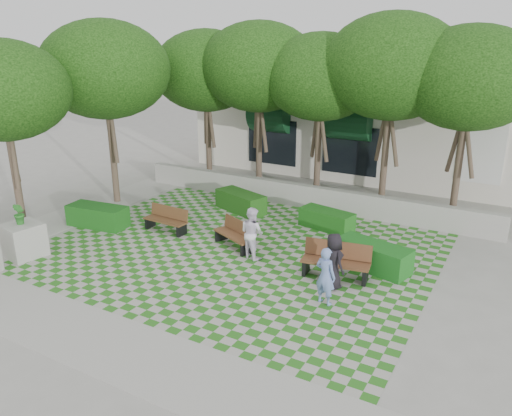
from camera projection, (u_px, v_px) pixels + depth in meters
The scene contains 18 objects.
ground at pixel (217, 263), 15.06m from camera, with size 90.00×90.00×0.00m, color gray.
lawn at pixel (235, 251), 15.88m from camera, with size 12.00×12.00×0.00m, color #2B721E.
sidewalk_south at pixel (101, 341), 11.19m from camera, with size 16.00×2.00×0.01m, color #9E9B93.
sidewalk_west at pixel (76, 214), 19.24m from camera, with size 2.00×12.00×0.01m, color #9E9B93.
retaining_wall at pixel (303, 196), 20.02m from camera, with size 15.00×0.36×0.90m, color #9E9B93.
bench_east at pixel (336, 261), 14.05m from camera, with size 1.98×0.92×1.00m.
bench_mid at pixel (235, 235), 16.11m from camera, with size 1.75×1.18×0.88m.
bench_west at pixel (167, 220), 17.45m from camera, with size 1.67×0.63×0.87m.
hedge_east at pixel (373, 256), 14.61m from camera, with size 2.20×0.88×0.77m, color #16521A.
hedge_midright at pixel (327, 220), 17.70m from camera, with size 1.94×0.78×0.68m, color #165215.
hedge_midleft at pixel (241, 202), 19.51m from camera, with size 2.15×0.86×0.75m, color #184612.
hedge_west at pixel (98, 216), 17.92m from camera, with size 2.19×0.87×0.76m, color #144C15.
planter_back at pixel (23, 238), 15.39m from camera, with size 1.21×1.21×1.74m.
person_blue at pixel (325, 276), 12.53m from camera, with size 0.56×0.37×1.54m, color #6F89CB.
person_dark at pixel (333, 261), 13.38m from camera, with size 0.76×0.49×1.55m, color black.
person_white at pixel (252, 233), 15.23m from camera, with size 0.79×0.61×1.62m, color white.
tree_row at pixel (260, 73), 19.16m from camera, with size 17.70×13.40×7.41m.
building at pixel (385, 119), 25.41m from camera, with size 18.00×8.92×5.15m.
Camera 1 is at (7.78, -11.36, 6.44)m, focal length 35.00 mm.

